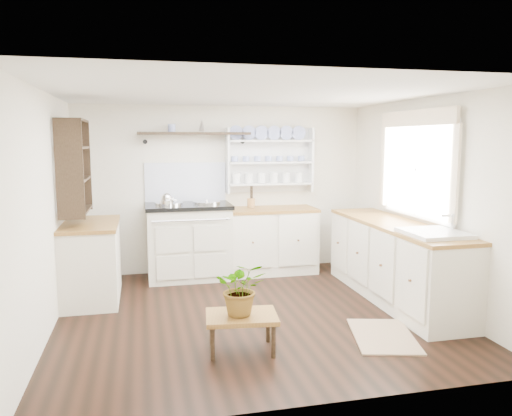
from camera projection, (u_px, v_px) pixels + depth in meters
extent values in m
cube|color=black|center=(253.00, 314.00, 5.31)|extent=(4.00, 3.80, 0.01)
cube|color=silver|center=(223.00, 189.00, 6.99)|extent=(4.00, 0.02, 2.30)
cube|color=silver|center=(426.00, 201.00, 5.60)|extent=(0.02, 3.80, 2.30)
cube|color=silver|center=(46.00, 213.00, 4.71)|extent=(0.02, 3.80, 2.30)
cube|color=white|center=(252.00, 93.00, 5.00)|extent=(4.00, 3.80, 0.01)
cube|color=white|center=(417.00, 169.00, 5.69)|extent=(0.04, 1.40, 1.00)
cube|color=white|center=(415.00, 169.00, 5.68)|extent=(0.02, 1.50, 1.10)
cube|color=#FFEBCB|center=(416.00, 118.00, 5.60)|extent=(0.04, 1.55, 0.18)
cube|color=beige|center=(189.00, 243.00, 6.65)|extent=(1.07, 0.70, 0.95)
cube|color=black|center=(188.00, 206.00, 6.58)|extent=(1.11, 0.74, 0.05)
cylinder|color=silver|center=(169.00, 203.00, 6.52)|extent=(0.37, 0.37, 0.03)
cylinder|color=silver|center=(207.00, 202.00, 6.63)|extent=(0.37, 0.37, 0.03)
cylinder|color=silver|center=(191.00, 220.00, 6.22)|extent=(0.97, 0.02, 0.02)
cube|color=beige|center=(270.00, 241.00, 6.93)|extent=(1.25, 0.60, 0.88)
cube|color=brown|center=(270.00, 210.00, 6.87)|extent=(1.27, 0.63, 0.04)
cube|color=beige|center=(395.00, 262.00, 5.73)|extent=(0.60, 2.40, 0.88)
cube|color=brown|center=(396.00, 225.00, 5.67)|extent=(0.62, 2.43, 0.04)
cube|color=white|center=(433.00, 245.00, 4.95)|extent=(0.55, 0.60, 0.28)
cylinder|color=silver|center=(452.00, 224.00, 4.97)|extent=(0.02, 0.02, 0.22)
cube|color=beige|center=(92.00, 262.00, 5.74)|extent=(0.60, 1.10, 0.88)
cube|color=brown|center=(90.00, 224.00, 5.68)|extent=(0.62, 1.13, 0.04)
cube|color=white|center=(268.00, 160.00, 7.06)|extent=(1.20, 0.03, 0.90)
cube|color=white|center=(270.00, 160.00, 6.97)|extent=(1.20, 0.22, 0.02)
cylinder|color=navy|center=(270.00, 141.00, 6.95)|extent=(0.20, 0.02, 0.20)
cube|color=black|center=(194.00, 133.00, 6.67)|extent=(1.50, 0.24, 0.04)
cone|color=black|center=(145.00, 142.00, 6.61)|extent=(0.06, 0.20, 0.06)
cone|color=black|center=(241.00, 142.00, 6.90)|extent=(0.06, 0.20, 0.06)
cube|color=black|center=(74.00, 166.00, 5.56)|extent=(0.28, 0.80, 1.05)
cylinder|color=#A16F3B|center=(251.00, 203.00, 6.88)|extent=(0.10, 0.10, 0.12)
cube|color=brown|center=(242.00, 317.00, 4.33)|extent=(0.66, 0.51, 0.04)
cylinder|color=black|center=(213.00, 344.00, 4.16)|extent=(0.04, 0.04, 0.29)
cylinder|color=black|center=(212.00, 329.00, 4.49)|extent=(0.04, 0.04, 0.29)
cylinder|color=black|center=(273.00, 341.00, 4.22)|extent=(0.04, 0.04, 0.29)
cylinder|color=black|center=(268.00, 327.00, 4.55)|extent=(0.04, 0.04, 0.29)
imported|color=#3F7233|center=(241.00, 288.00, 4.30)|extent=(0.49, 0.45, 0.48)
cube|color=#796446|center=(383.00, 336.00, 4.69)|extent=(0.74, 0.96, 0.02)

